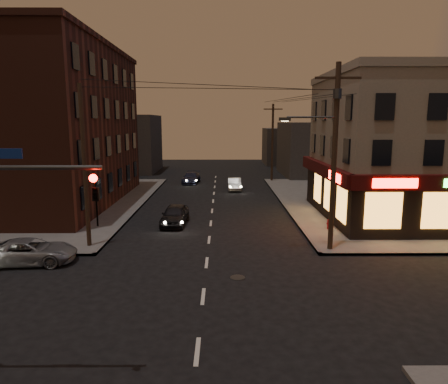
{
  "coord_description": "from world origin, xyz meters",
  "views": [
    {
      "loc": [
        0.77,
        -15.48,
        7.13
      ],
      "look_at": [
        0.91,
        6.71,
        3.2
      ],
      "focal_mm": 32.0,
      "sensor_mm": 36.0,
      "label": 1
    }
  ],
  "objects_px": {
    "suv_cross": "(30,251)",
    "sedan_near": "(175,215)",
    "sedan_far": "(191,178)",
    "sedan_mid": "(235,184)",
    "fire_hydrant": "(329,224)"
  },
  "relations": [
    {
      "from": "suv_cross",
      "to": "sedan_near",
      "type": "bearing_deg",
      "value": -45.06
    },
    {
      "from": "sedan_far",
      "to": "sedan_near",
      "type": "bearing_deg",
      "value": -84.65
    },
    {
      "from": "suv_cross",
      "to": "sedan_near",
      "type": "xyz_separation_m",
      "value": [
        6.47,
        7.76,
        0.06
      ]
    },
    {
      "from": "sedan_mid",
      "to": "suv_cross",
      "type": "bearing_deg",
      "value": -115.84
    },
    {
      "from": "sedan_near",
      "to": "sedan_mid",
      "type": "distance_m",
      "value": 15.05
    },
    {
      "from": "sedan_near",
      "to": "sedan_mid",
      "type": "xyz_separation_m",
      "value": [
        4.65,
        14.31,
        -0.06
      ]
    },
    {
      "from": "sedan_near",
      "to": "sedan_far",
      "type": "xyz_separation_m",
      "value": [
        -0.28,
        18.97,
        -0.06
      ]
    },
    {
      "from": "sedan_near",
      "to": "sedan_far",
      "type": "relative_size",
      "value": 0.94
    },
    {
      "from": "sedan_mid",
      "to": "sedan_far",
      "type": "relative_size",
      "value": 0.88
    },
    {
      "from": "suv_cross",
      "to": "sedan_near",
      "type": "relative_size",
      "value": 1.11
    },
    {
      "from": "suv_cross",
      "to": "fire_hydrant",
      "type": "height_order",
      "value": "suv_cross"
    },
    {
      "from": "suv_cross",
      "to": "fire_hydrant",
      "type": "distance_m",
      "value": 17.79
    },
    {
      "from": "sedan_mid",
      "to": "sedan_far",
      "type": "xyz_separation_m",
      "value": [
        -4.92,
        4.66,
        -0.0
      ]
    },
    {
      "from": "fire_hydrant",
      "to": "sedan_near",
      "type": "bearing_deg",
      "value": 169.81
    },
    {
      "from": "suv_cross",
      "to": "fire_hydrant",
      "type": "xyz_separation_m",
      "value": [
        16.78,
        5.91,
        -0.11
      ]
    }
  ]
}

